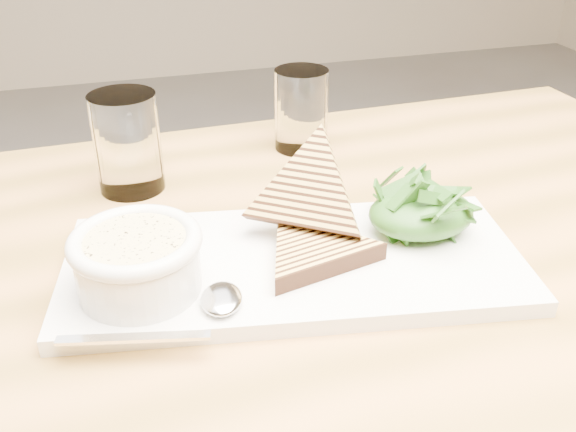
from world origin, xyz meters
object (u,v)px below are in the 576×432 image
object	(u,v)px
platter	(294,264)
table_top	(297,292)
glass_near	(127,143)
glass_far	(301,110)
soup_bowl	(139,269)

from	to	relation	value
platter	table_top	bearing A→B (deg)	-84.08
table_top	platter	bearing A→B (deg)	95.92
glass_near	glass_far	xyz separation A→B (m)	(0.23, 0.06, -0.00)
glass_near	platter	bearing A→B (deg)	-58.68
table_top	glass_near	xyz separation A→B (m)	(-0.14, 0.23, 0.08)
table_top	glass_far	bearing A→B (deg)	71.96
platter	glass_near	bearing A→B (deg)	121.32
soup_bowl	glass_far	distance (m)	0.38
platter	glass_far	size ratio (longest dim) A/B	4.02
platter	glass_far	world-z (taller)	glass_far
glass_near	table_top	bearing A→B (deg)	-59.36
table_top	soup_bowl	world-z (taller)	soup_bowl
glass_far	glass_near	bearing A→B (deg)	-165.56
table_top	glass_far	xyz separation A→B (m)	(0.09, 0.29, 0.07)
soup_bowl	glass_near	xyz separation A→B (m)	(0.01, 0.23, 0.02)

